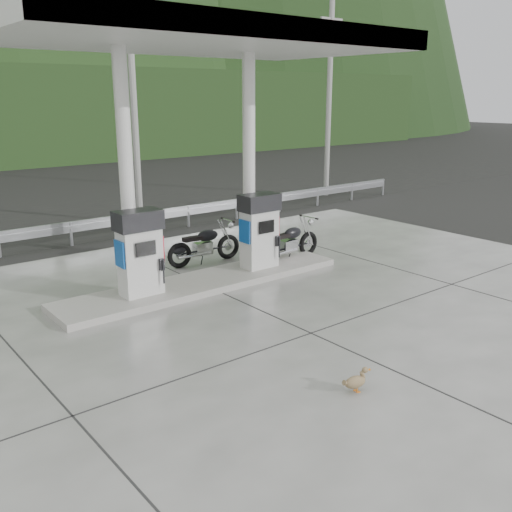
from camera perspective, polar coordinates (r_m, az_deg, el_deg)
ground at (r=11.30m, az=1.99°, el=-6.23°), size 160.00×160.00×0.00m
forecourt_apron at (r=11.29m, az=1.99°, el=-6.18°), size 18.00×14.00×0.02m
pump_island at (r=13.14m, az=-5.11°, el=-2.63°), size 7.00×1.40×0.15m
gas_pump_left at (r=12.10m, az=-11.54°, el=0.30°), size 0.95×0.55×1.80m
gas_pump_right at (r=13.79m, az=0.34°, el=2.53°), size 0.95×0.55×1.80m
canopy_column_left at (r=12.13m, az=-12.84°, el=8.00°), size 0.30×0.30×5.00m
canopy_column_right at (r=13.82m, az=-0.71°, el=9.30°), size 0.30×0.30×5.00m
canopy_roof at (r=12.52m, az=-5.74°, el=20.93°), size 8.50×5.00×0.40m
guardrail at (r=17.69m, az=-15.10°, el=3.76°), size 26.00×0.16×1.42m
road at (r=21.03m, az=-18.85°, el=3.34°), size 60.00×7.00×0.01m
utility_pole_b at (r=19.55m, az=-12.13°, el=14.78°), size 0.22×0.22×8.00m
utility_pole_c at (r=24.94m, az=7.31°, el=15.15°), size 0.22×0.22×8.00m
motorcycle_left at (r=14.79m, az=-5.19°, el=1.06°), size 2.01×0.74×0.94m
motorcycle_right at (r=14.99m, az=3.39°, el=1.31°), size 2.04×0.79×0.94m
duck at (r=8.68m, az=9.88°, el=-12.34°), size 0.45×0.20×0.31m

